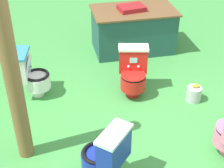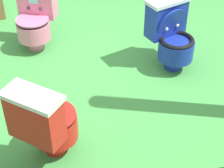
{
  "view_description": "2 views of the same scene",
  "coord_description": "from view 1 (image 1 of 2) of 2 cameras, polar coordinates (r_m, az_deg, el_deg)",
  "views": [
    {
      "loc": [
        -0.71,
        -3.13,
        3.0
      ],
      "look_at": [
        -0.43,
        0.53,
        0.54
      ],
      "focal_mm": 54.81,
      "sensor_mm": 36.0,
      "label": 1
    },
    {
      "loc": [
        -1.37,
        2.81,
        2.4
      ],
      "look_at": [
        -0.43,
        0.62,
        0.53
      ],
      "focal_mm": 61.37,
      "sensor_mm": 36.0,
      "label": 2
    }
  ],
  "objects": [
    {
      "name": "lemon_bucket",
      "position": [
        5.11,
        13.5,
        -1.56
      ],
      "size": [
        0.22,
        0.22,
        0.28
      ],
      "color": "#B7B7BF",
      "rests_on": "ground"
    },
    {
      "name": "toilet_blue",
      "position": [
        3.68,
        -1.13,
        -11.66
      ],
      "size": [
        0.63,
        0.61,
        0.73
      ],
      "rotation": [
        0.0,
        0.0,
        0.96
      ],
      "color": "#192D9E",
      "rests_on": "ground"
    },
    {
      "name": "ground",
      "position": [
        4.39,
        6.17,
        -9.45
      ],
      "size": [
        14.0,
        14.0,
        0.0
      ],
      "primitive_type": "plane",
      "color": "#429947"
    },
    {
      "name": "toilet_white",
      "position": [
        5.08,
        -13.47,
        1.67
      ],
      "size": [
        0.51,
        0.44,
        0.73
      ],
      "rotation": [
        0.0,
        0.0,
        4.67
      ],
      "color": "white",
      "rests_on": "ground"
    },
    {
      "name": "vendor_table",
      "position": [
        6.24,
        3.56,
        9.07
      ],
      "size": [
        1.56,
        1.04,
        0.85
      ],
      "rotation": [
        0.0,
        0.0,
        0.13
      ],
      "color": "#23514C",
      "rests_on": "ground"
    },
    {
      "name": "wooden_post",
      "position": [
        3.66,
        -16.39,
        1.69
      ],
      "size": [
        0.18,
        0.18,
        2.27
      ],
      "primitive_type": "cylinder",
      "color": "brown",
      "rests_on": "ground"
    },
    {
      "name": "toilet_red",
      "position": [
        5.0,
        3.54,
        2.05
      ],
      "size": [
        0.45,
        0.52,
        0.73
      ],
      "rotation": [
        0.0,
        0.0,
        3.06
      ],
      "color": "red",
      "rests_on": "ground"
    }
  ]
}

